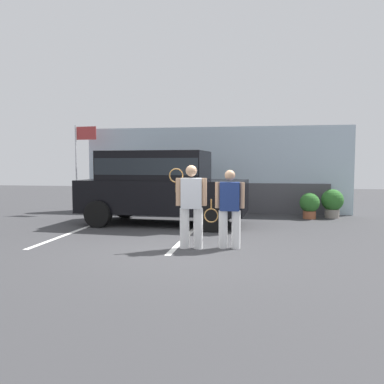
{
  "coord_description": "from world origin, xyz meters",
  "views": [
    {
      "loc": [
        1.53,
        -7.59,
        1.7
      ],
      "look_at": [
        0.01,
        1.2,
        1.05
      ],
      "focal_mm": 36.3,
      "sensor_mm": 36.0,
      "label": 1
    }
  ],
  "objects_px": {
    "tennis_player_woman": "(229,208)",
    "potted_plant_secondary": "(332,202)",
    "parked_suv": "(160,183)",
    "potted_plant_by_porch": "(310,204)",
    "flag_pole": "(81,152)",
    "tennis_player_man": "(191,205)"
  },
  "relations": [
    {
      "from": "tennis_player_woman",
      "to": "potted_plant_secondary",
      "type": "bearing_deg",
      "value": -122.11
    },
    {
      "from": "parked_suv",
      "to": "potted_plant_secondary",
      "type": "distance_m",
      "value": 5.49
    },
    {
      "from": "potted_plant_by_porch",
      "to": "potted_plant_secondary",
      "type": "bearing_deg",
      "value": 23.76
    },
    {
      "from": "tennis_player_woman",
      "to": "potted_plant_by_porch",
      "type": "height_order",
      "value": "tennis_player_woman"
    },
    {
      "from": "potted_plant_secondary",
      "to": "tennis_player_woman",
      "type": "bearing_deg",
      "value": -119.96
    },
    {
      "from": "parked_suv",
      "to": "flag_pole",
      "type": "distance_m",
      "value": 4.09
    },
    {
      "from": "tennis_player_man",
      "to": "tennis_player_woman",
      "type": "height_order",
      "value": "tennis_player_man"
    },
    {
      "from": "potted_plant_by_porch",
      "to": "tennis_player_man",
      "type": "bearing_deg",
      "value": -121.17
    },
    {
      "from": "tennis_player_man",
      "to": "flag_pole",
      "type": "bearing_deg",
      "value": -54.21
    },
    {
      "from": "tennis_player_man",
      "to": "potted_plant_secondary",
      "type": "bearing_deg",
      "value": -132.8
    },
    {
      "from": "parked_suv",
      "to": "potted_plant_by_porch",
      "type": "xyz_separation_m",
      "value": [
        4.3,
        1.79,
        -0.7
      ]
    },
    {
      "from": "potted_plant_by_porch",
      "to": "parked_suv",
      "type": "bearing_deg",
      "value": -157.36
    },
    {
      "from": "parked_suv",
      "to": "tennis_player_woman",
      "type": "distance_m",
      "value": 3.6
    },
    {
      "from": "tennis_player_man",
      "to": "potted_plant_secondary",
      "type": "xyz_separation_m",
      "value": [
        3.62,
        5.1,
        -0.37
      ]
    },
    {
      "from": "tennis_player_man",
      "to": "flag_pole",
      "type": "height_order",
      "value": "flag_pole"
    },
    {
      "from": "tennis_player_man",
      "to": "tennis_player_woman",
      "type": "xyz_separation_m",
      "value": [
        0.76,
        0.13,
        -0.06
      ]
    },
    {
      "from": "tennis_player_man",
      "to": "tennis_player_woman",
      "type": "relative_size",
      "value": 1.06
    },
    {
      "from": "tennis_player_woman",
      "to": "potted_plant_secondary",
      "type": "relative_size",
      "value": 1.75
    },
    {
      "from": "parked_suv",
      "to": "potted_plant_by_porch",
      "type": "bearing_deg",
      "value": 25.55
    },
    {
      "from": "tennis_player_woman",
      "to": "potted_plant_secondary",
      "type": "height_order",
      "value": "tennis_player_woman"
    },
    {
      "from": "tennis_player_woman",
      "to": "potted_plant_by_porch",
      "type": "distance_m",
      "value": 5.13
    },
    {
      "from": "parked_suv",
      "to": "tennis_player_woman",
      "type": "xyz_separation_m",
      "value": [
        2.17,
        -2.85,
        -0.33
      ]
    }
  ]
}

